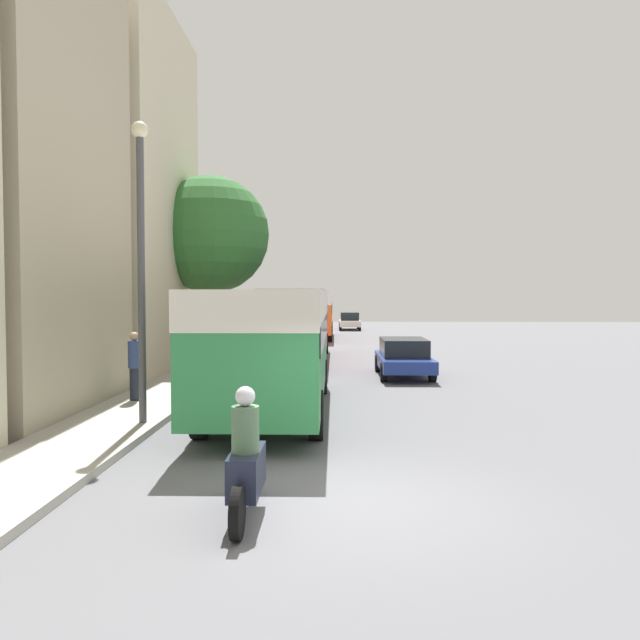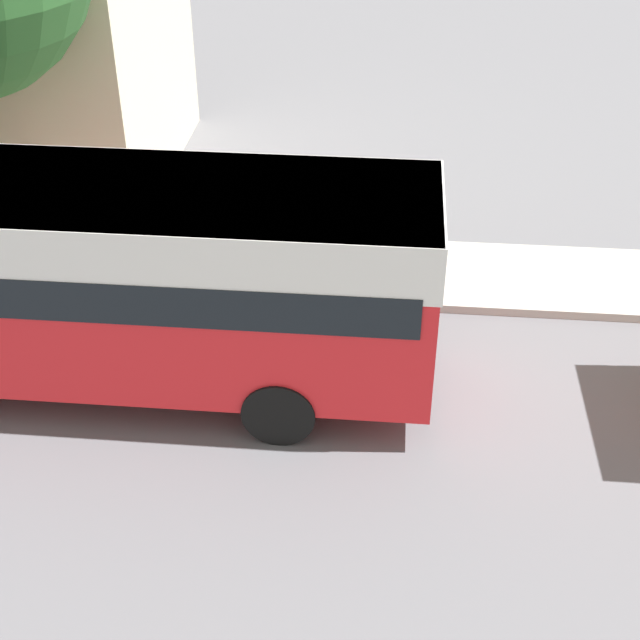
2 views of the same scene
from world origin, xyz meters
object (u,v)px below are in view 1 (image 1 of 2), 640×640
Objects in this scene: car_crossing at (404,356)px; pedestrian_near_curb at (135,365)px; bus_following at (299,315)px; bus_lead at (272,334)px; motorcycle_behind_lead at (246,465)px; car_far_curb at (350,321)px; bus_third_in_line at (314,309)px.

pedestrian_near_curb is (-7.70, -6.15, 0.37)m from car_crossing.
bus_lead is at bearing -89.73° from bus_following.
motorcycle_behind_lead reaches higher than car_far_curb.
car_far_curb is at bearing 92.29° from car_crossing.
car_far_curb is 2.50× the size of pedestrian_near_curb.
car_crossing is at bearing 59.77° from bus_lead.
motorcycle_behind_lead is 0.50× the size of car_far_curb.
car_crossing is at bearing -87.71° from car_far_curb.
motorcycle_behind_lead is at bearing -86.92° from bus_lead.
car_crossing is at bearing -52.50° from bus_following.
bus_following reaches higher than bus_lead.
bus_third_in_line is 4.59× the size of motorcycle_behind_lead.
bus_lead reaches higher than pedestrian_near_curb.
bus_lead is at bearing -90.25° from bus_third_in_line.
car_crossing is at bearing 75.74° from motorcycle_behind_lead.
bus_third_in_line is (0.17, 14.51, -0.04)m from bus_following.
bus_lead is 2.13× the size of car_far_curb.
bus_lead reaches higher than car_crossing.
bus_third_in_line is 26.26m from pedestrian_near_curb.
car_crossing is at bearing 38.60° from pedestrian_near_curb.
bus_following reaches higher than motorcycle_behind_lead.
bus_third_in_line is at bearing 90.47° from motorcycle_behind_lead.
pedestrian_near_curb is (-3.80, -25.97, -0.92)m from bus_third_in_line.
bus_third_in_line is at bearing 81.67° from pedestrian_near_curb.
bus_third_in_line is 10.94m from car_far_curb.
bus_third_in_line is 20.24m from car_crossing.
car_crossing is (3.62, 14.24, 0.04)m from motorcycle_behind_lead.
car_crossing is (3.90, -19.82, -1.28)m from bus_third_in_line.
bus_third_in_line is 2.29× the size of car_far_curb.
motorcycle_behind_lead is at bearing -63.21° from pedestrian_near_curb.
bus_following reaches higher than car_far_curb.
car_crossing is 30.38m from car_far_curb.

